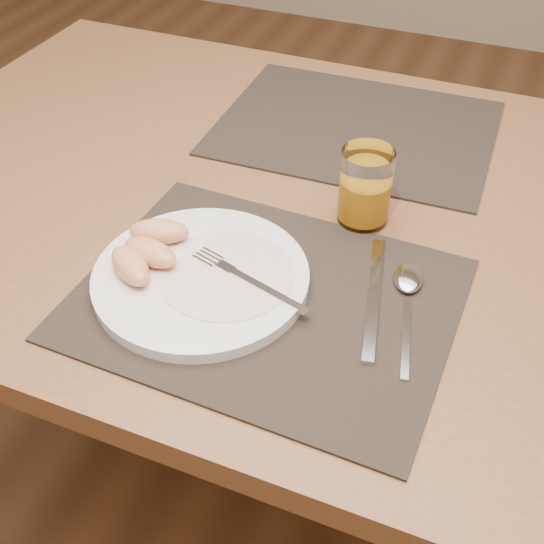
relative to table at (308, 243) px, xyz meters
The scene contains 11 objects.
ground 0.67m from the table, ahead, with size 5.00×5.00×0.00m, color brown.
table is the anchor object (origin of this frame).
placemat_near 0.24m from the table, 84.28° to the right, with size 0.45×0.35×0.00m, color #2B221B.
placemat_far 0.24m from the table, 89.30° to the left, with size 0.45×0.35×0.00m, color #2B221B.
plate 0.25m from the table, 105.76° to the right, with size 0.27×0.27×0.02m, color white.
plate_dressing 0.24m from the table, 98.85° to the right, with size 0.17×0.17×0.00m.
fork 0.24m from the table, 93.96° to the right, with size 0.17×0.07×0.00m.
knife 0.26m from the table, 51.91° to the right, with size 0.06×0.22×0.01m.
spoon 0.25m from the table, 38.21° to the right, with size 0.06×0.19×0.01m.
juice_glass 0.16m from the table, 13.84° to the right, with size 0.07×0.07×0.11m.
grapefruit_wedges 0.29m from the table, 121.13° to the right, with size 0.10×0.14×0.03m.
Camera 1 is at (0.26, -0.77, 1.33)m, focal length 45.00 mm.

